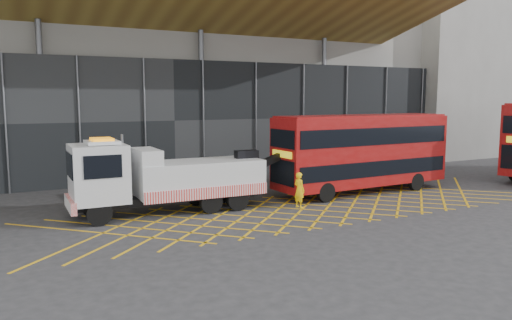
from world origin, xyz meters
TOP-DOWN VIEW (x-y plane):
  - ground_plane at (0.00, 0.00)m, footprint 120.00×120.00m
  - road_markings at (5.60, 0.00)m, footprint 27.96×7.16m
  - construction_building at (1.92, 18.40)m, footprint 55.00×23.97m
  - east_building at (32.00, 16.00)m, footprint 15.00×12.00m
  - recovery_truck at (-1.54, 2.32)m, footprint 10.80×2.69m
  - bus_towed at (10.30, 2.19)m, footprint 11.21×3.10m
  - worker at (4.87, 0.40)m, footprint 0.55×0.73m

SIDE VIEW (x-z plane):
  - ground_plane at x=0.00m, z-range 0.00..0.00m
  - road_markings at x=5.60m, z-range 0.00..0.01m
  - worker at x=4.87m, z-range 0.00..1.80m
  - recovery_truck at x=-1.54m, z-range -0.14..3.63m
  - bus_towed at x=10.30m, z-range 0.25..4.76m
  - construction_building at x=1.92m, z-range -0.02..17.98m
  - east_building at x=32.00m, z-range 0.00..20.00m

